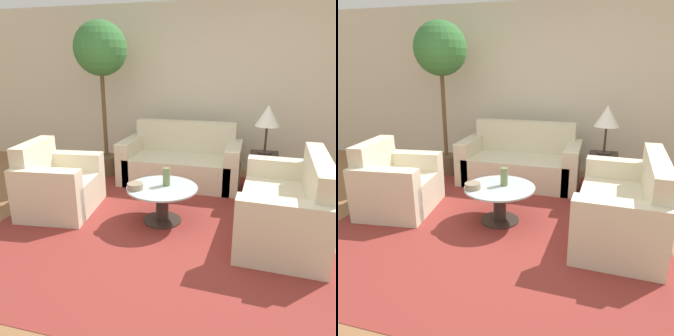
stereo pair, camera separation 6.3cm
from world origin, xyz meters
The scene contains 12 objects.
ground_plane centered at (0.00, 0.00, 0.00)m, with size 14.00×14.00×0.00m, color #8E603D.
wall_back centered at (0.00, 2.71, 1.30)m, with size 10.00×0.06×2.60m.
rug centered at (-0.14, 0.58, 0.00)m, with size 3.50×3.54×0.01m.
sofa_main centered at (-0.22, 1.93, 0.28)m, with size 1.71×0.84×0.87m.
armchair centered at (-1.44, 0.55, 0.29)m, with size 0.88×1.00×0.83m.
loveseat centered at (1.19, 0.63, 0.28)m, with size 0.86×1.52×0.85m.
coffee_table centered at (-0.14, 0.58, 0.27)m, with size 0.78×0.78×0.41m.
side_table centered at (0.94, 1.80, 0.27)m, with size 0.37×0.37×0.54m.
table_lamp centered at (0.94, 1.80, 1.03)m, with size 0.32×0.32×0.65m.
potted_plant centered at (-1.45, 1.96, 1.76)m, with size 0.77×0.77×2.29m.
vase centered at (-0.10, 0.64, 0.51)m, with size 0.08×0.08×0.20m.
bowl centered at (-0.40, 0.44, 0.44)m, with size 0.17×0.17×0.07m.
Camera 1 is at (0.79, -2.63, 1.70)m, focal length 35.00 mm.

